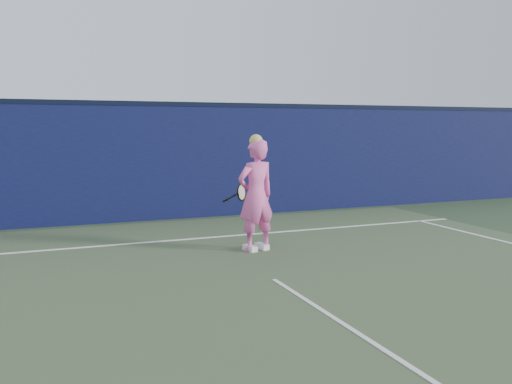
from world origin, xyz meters
name	(u,v)px	position (x,y,z in m)	size (l,w,h in m)	color
ground	(308,302)	(0.00, 0.00, 0.00)	(80.00, 80.00, 0.00)	#263B24
court_surface	(420,374)	(0.00, -2.00, 0.00)	(11.00, 16.00, 0.01)	#445636
backstop_wall	(176,163)	(0.00, 6.50, 1.25)	(24.00, 0.40, 2.50)	#0C0D35
wall_cap	(175,104)	(0.00, 6.50, 2.55)	(24.00, 0.42, 0.10)	black
player	(256,195)	(0.44, 2.74, 0.93)	(0.75, 0.58, 1.93)	pink
racket	(240,193)	(0.34, 3.21, 0.92)	(0.53, 0.31, 0.31)	black
court_lines	(322,310)	(0.00, -0.33, 0.01)	(11.00, 12.04, 0.01)	white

